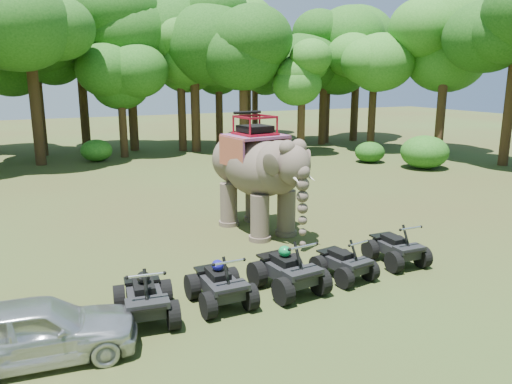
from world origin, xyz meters
TOP-DOWN VIEW (x-y plane):
  - ground at (0.00, 0.00)m, footprint 110.00×110.00m
  - elephant at (1.02, 3.29)m, footprint 2.72×5.05m
  - parked_car at (-6.22, -2.32)m, footprint 3.80×1.86m
  - atv_0 at (-4.02, -1.59)m, footprint 1.53×1.94m
  - atv_1 at (-2.24, -1.56)m, footprint 1.26×1.73m
  - atv_2 at (-0.44, -1.58)m, footprint 1.52×1.98m
  - atv_3 at (1.28, -1.52)m, footprint 1.34×1.69m
  - atv_4 at (3.25, -1.29)m, footprint 1.28×1.71m
  - tree_0 at (0.00, 21.24)m, footprint 4.76×4.76m
  - tree_1 at (4.32, 22.34)m, footprint 6.11×6.11m
  - tree_2 at (7.36, 18.53)m, footprint 6.41×6.41m
  - tree_3 at (10.70, 16.72)m, footprint 4.84×4.84m
  - tree_4 at (16.74, 17.07)m, footprint 5.46×5.46m
  - tree_5 at (19.33, 13.16)m, footprint 6.68×6.68m
  - tree_6 at (19.80, 8.43)m, footprint 6.47×6.47m
  - tree_29 at (-4.75, 24.33)m, footprint 6.60×6.60m
  - tree_30 at (-5.10, 20.47)m, footprint 7.43×7.43m
  - tree_31 at (15.89, 21.66)m, footprint 5.82×5.82m
  - tree_32 at (18.64, 21.70)m, footprint 7.39×7.39m
  - tree_33 at (1.26, 24.01)m, footprint 7.60×7.60m
  - tree_34 at (5.09, 21.63)m, footprint 7.63×7.63m
  - tree_37 at (13.28, 29.24)m, footprint 5.44×5.44m
  - tree_40 at (-1.71, 26.54)m, footprint 7.62×7.62m
  - tree_42 at (15.08, 20.92)m, footprint 6.23×6.23m
  - tree_43 at (7.31, 22.79)m, footprint 5.27×5.27m
  - tree_44 at (11.75, 27.51)m, footprint 7.36×7.36m

SIDE VIEW (x-z plane):
  - ground at x=0.00m, z-range 0.00..0.00m
  - atv_3 at x=1.28m, z-range 0.00..1.15m
  - atv_4 at x=3.25m, z-range 0.00..1.24m
  - parked_car at x=-6.22m, z-range 0.00..1.25m
  - atv_1 at x=-2.24m, z-range 0.00..1.28m
  - atv_0 at x=-4.02m, z-range 0.00..1.32m
  - atv_2 at x=-0.44m, z-range 0.00..1.38m
  - elephant at x=1.02m, z-range 0.00..4.05m
  - tree_0 at x=0.00m, z-range 0.00..6.80m
  - tree_3 at x=10.70m, z-range 0.00..6.92m
  - tree_43 at x=7.31m, z-range 0.00..7.53m
  - tree_37 at x=13.28m, z-range 0.00..7.77m
  - tree_4 at x=16.74m, z-range 0.00..7.79m
  - tree_31 at x=15.89m, z-range 0.00..8.31m
  - tree_1 at x=4.32m, z-range 0.00..8.73m
  - tree_42 at x=15.08m, z-range 0.00..8.90m
  - tree_2 at x=7.36m, z-range 0.00..9.16m
  - tree_6 at x=19.80m, z-range 0.00..9.24m
  - tree_29 at x=-4.75m, z-range 0.00..9.43m
  - tree_5 at x=19.33m, z-range 0.00..9.54m
  - tree_44 at x=11.75m, z-range 0.00..10.51m
  - tree_32 at x=18.64m, z-range 0.00..10.55m
  - tree_30 at x=-5.10m, z-range 0.00..10.62m
  - tree_33 at x=1.26m, z-range 0.00..10.85m
  - tree_40 at x=-1.71m, z-range 0.00..10.89m
  - tree_34 at x=5.09m, z-range 0.00..10.90m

